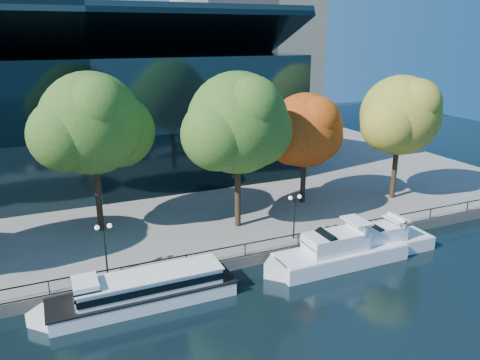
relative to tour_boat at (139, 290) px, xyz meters
name	(u,v)px	position (x,y,z in m)	size (l,w,h in m)	color
ground	(201,298)	(4.20, -0.89, -1.15)	(160.00, 160.00, 0.00)	black
promenade	(116,167)	(4.20, 35.48, -0.65)	(90.00, 67.08, 1.00)	slate
railing	(186,255)	(4.20, 2.36, 0.79)	(88.20, 0.08, 0.99)	black
convention_building	(84,117)	(0.20, 30.89, 7.35)	(50.00, 24.57, 21.43)	black
tour_boat	(139,290)	(0.00, 0.00, 0.00)	(14.29, 3.19, 2.71)	white
cruiser_near	(336,252)	(16.12, -0.49, -0.01)	(12.74, 3.28, 3.69)	white
cruiser_far	(381,242)	(20.99, -0.26, -0.11)	(10.04, 2.78, 3.28)	white
tree_2	(94,126)	(-0.72, 12.31, 9.62)	(11.13, 9.13, 14.42)	black
tree_3	(240,125)	(11.28, 8.17, 9.46)	(11.33, 9.29, 14.34)	black
tree_4	(307,132)	(20.24, 11.40, 7.54)	(9.61, 7.88, 11.70)	black
tree_5	(402,117)	(30.11, 8.65, 8.83)	(10.45, 8.57, 13.34)	black
lamp_1	(104,238)	(-1.65, 3.61, 2.83)	(1.26, 0.36, 4.03)	black
lamp_2	(295,207)	(14.49, 3.61, 2.83)	(1.26, 0.36, 4.03)	black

